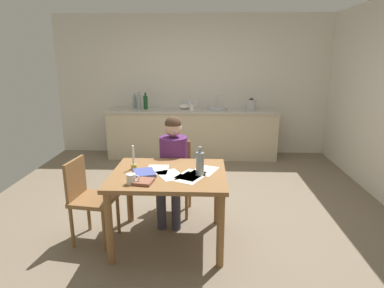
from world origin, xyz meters
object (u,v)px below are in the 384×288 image
bottle_oil (135,102)px  bottle_wine_red (146,102)px  person_seated (173,161)px  wine_glass_by_kettle (190,102)px  bottle_vinegar (139,102)px  candlestick (134,163)px  chair_side_empty (88,196)px  book_magazine (143,182)px  stovetop_kettle (251,104)px  coffee_mug (131,179)px  book_cookery (144,173)px  wine_bottle_on_table (200,163)px  sink_unit (217,108)px  mixing_bowl (184,107)px  teacup_on_counter (192,108)px  chair_at_table (175,174)px  dining_table (169,184)px  wine_glass_near_sink (196,102)px

bottle_oil → bottle_wine_red: (0.22, -0.09, 0.01)m
person_seated → wine_glass_by_kettle: (0.07, 2.56, 0.33)m
bottle_oil → bottle_vinegar: 0.16m
bottle_oil → candlestick: bearing=-78.4°
candlestick → wine_glass_by_kettle: (0.42, 3.02, 0.20)m
chair_side_empty → book_magazine: 0.74m
bottle_oil → stovetop_kettle: size_ratio=1.22×
bottle_vinegar → coffee_mug: bearing=-80.1°
person_seated → book_cookery: 0.66m
chair_side_empty → wine_bottle_on_table: bearing=-2.5°
candlestick → bottle_wine_red: bearing=97.6°
chair_side_empty → sink_unit: sink_unit is taller
mixing_bowl → wine_glass_by_kettle: 0.17m
sink_unit → wine_glass_by_kettle: 0.54m
coffee_mug → candlestick: 0.40m
teacup_on_counter → bottle_vinegar: bearing=173.5°
stovetop_kettle → person_seated: bearing=-116.5°
book_cookery → chair_side_empty: bearing=154.2°
chair_at_table → wine_bottle_on_table: wine_bottle_on_table is taller
dining_table → chair_side_empty: 0.83m
book_magazine → bottle_oil: bottle_oil is taller
chair_at_table → candlestick: candlestick is taller
book_cookery → bottle_wine_red: (-0.52, 3.01, 0.27)m
coffee_mug → teacup_on_counter: 3.15m
dining_table → chair_at_table: chair_at_table is taller
candlestick → bottle_wine_red: 2.89m
book_magazine → wine_bottle_on_table: bearing=33.5°
coffee_mug → book_magazine: coffee_mug is taller
wine_bottle_on_table → book_cookery: bearing=-179.1°
mixing_bowl → chair_side_empty: bearing=-104.5°
book_cookery → mixing_bowl: (0.18, 3.05, 0.18)m
bottle_oil → wine_glass_near_sink: size_ratio=1.74×
wine_glass_by_kettle → bottle_wine_red: bearing=-168.4°
bottle_vinegar → teacup_on_counter: size_ratio=2.66×
chair_side_empty → bottle_vinegar: bottle_vinegar is taller
bottle_oil → teacup_on_counter: bearing=-11.9°
candlestick → bottle_vinegar: 2.88m
dining_table → mixing_bowl: (-0.05, 2.99, 0.31)m
chair_side_empty → bottle_vinegar: size_ratio=2.71×
wine_bottle_on_table → sink_unit: bearing=85.0°
book_cookery → wine_glass_by_kettle: bearing=64.6°
wine_glass_near_sink → wine_glass_by_kettle: size_ratio=1.00×
bottle_wine_red → wine_glass_near_sink: bottle_wine_red is taller
book_cookery → bottle_oil: bearing=83.1°
wine_bottle_on_table → stovetop_kettle: 3.15m
person_seated → coffee_mug: person_seated is taller
person_seated → wine_glass_by_kettle: person_seated is taller
book_magazine → wine_glass_near_sink: wine_glass_near_sink is taller
bottle_oil → wine_glass_by_kettle: 1.03m
chair_at_table → bottle_vinegar: size_ratio=2.69×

